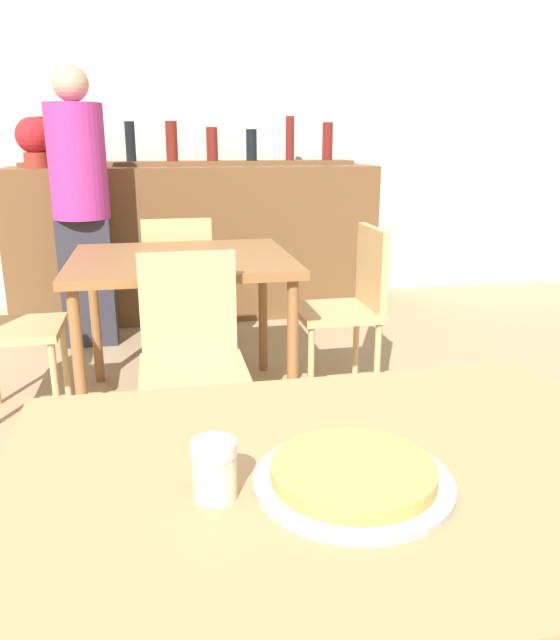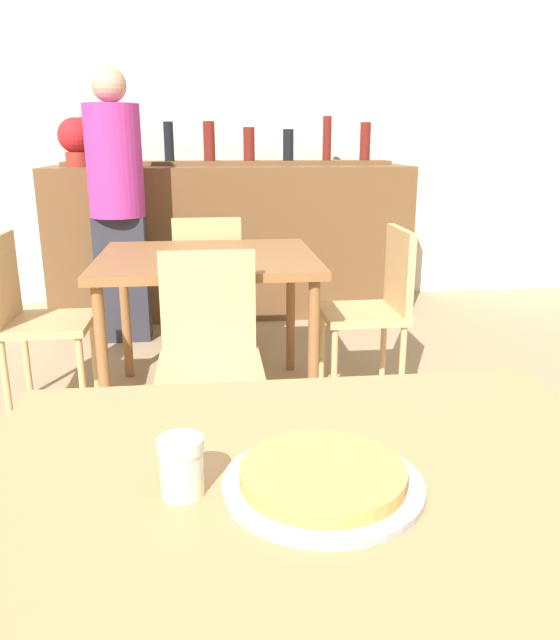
% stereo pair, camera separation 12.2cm
% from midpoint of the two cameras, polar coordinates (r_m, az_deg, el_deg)
% --- Properties ---
extents(wall_back, '(8.00, 0.05, 2.80)m').
position_cam_midpoint_polar(wall_back, '(5.11, -4.15, 17.62)').
color(wall_back, silver).
rests_on(wall_back, ground_plane).
extents(dining_table_near, '(1.16, 0.81, 0.75)m').
position_cam_midpoint_polar(dining_table_near, '(1.12, 6.51, -16.95)').
color(dining_table_near, '#A87F51').
rests_on(dining_table_near, ground_plane).
extents(dining_table_far, '(1.03, 0.90, 0.75)m').
position_cam_midpoint_polar(dining_table_far, '(3.01, -5.49, 4.41)').
color(dining_table_far, brown).
rests_on(dining_table_far, ground_plane).
extents(bar_counter, '(2.60, 0.56, 1.09)m').
position_cam_midpoint_polar(bar_counter, '(4.66, -3.66, 7.19)').
color(bar_counter, brown).
rests_on(bar_counter, ground_plane).
extents(bar_back_shelf, '(2.39, 0.24, 0.35)m').
position_cam_midpoint_polar(bar_back_shelf, '(4.74, -4.07, 14.93)').
color(bar_back_shelf, brown).
rests_on(bar_back_shelf, bar_counter).
extents(chair_far_side_front, '(0.40, 0.40, 0.86)m').
position_cam_midpoint_polar(chair_far_side_front, '(2.45, -5.07, -2.43)').
color(chair_far_side_front, tan).
rests_on(chair_far_side_front, ground_plane).
extents(chair_far_side_back, '(0.40, 0.40, 0.86)m').
position_cam_midpoint_polar(chair_far_side_back, '(3.65, -5.63, 3.84)').
color(chair_far_side_back, tan).
rests_on(chair_far_side_back, ground_plane).
extents(chair_far_side_left, '(0.40, 0.40, 0.86)m').
position_cam_midpoint_polar(chair_far_side_left, '(3.15, -20.91, 0.79)').
color(chair_far_side_left, tan).
rests_on(chair_far_side_left, ground_plane).
extents(chair_far_side_right, '(0.40, 0.40, 0.86)m').
position_cam_midpoint_polar(chair_far_side_right, '(3.17, 9.99, 1.75)').
color(chair_far_side_right, tan).
rests_on(chair_far_side_right, ground_plane).
extents(pizza_tray, '(0.32, 0.32, 0.04)m').
position_cam_midpoint_polar(pizza_tray, '(1.03, 7.58, -14.21)').
color(pizza_tray, '#A3A3A8').
rests_on(pizza_tray, dining_table_near).
extents(cheese_shaker, '(0.07, 0.07, 0.09)m').
position_cam_midpoint_polar(cheese_shaker, '(0.99, -5.43, -13.21)').
color(cheese_shaker, beige).
rests_on(cheese_shaker, dining_table_near).
extents(person_standing, '(0.34, 0.34, 1.69)m').
position_cam_midpoint_polar(person_standing, '(4.07, -13.83, 10.69)').
color(person_standing, '#2D2D38').
rests_on(person_standing, ground_plane).
extents(potted_plant, '(0.24, 0.24, 0.33)m').
position_cam_midpoint_polar(potted_plant, '(4.62, -17.42, 15.49)').
color(potted_plant, maroon).
rests_on(potted_plant, bar_counter).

